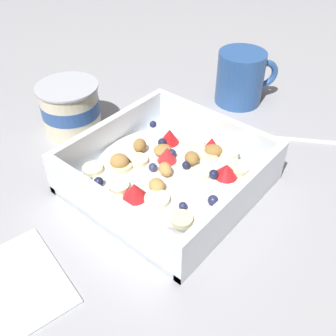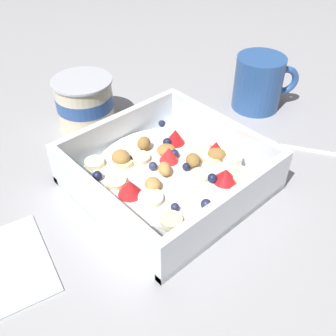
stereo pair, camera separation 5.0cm
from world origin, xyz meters
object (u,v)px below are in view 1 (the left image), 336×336
Objects in this scene: spoon at (270,135)px; folded_napkin at (2,291)px; coffee_mug at (241,78)px; fruit_bowl at (169,173)px; yogurt_cup at (71,108)px.

spoon is 1.32× the size of folded_napkin.
folded_napkin is (-0.42, 0.08, -0.00)m from spoon.
coffee_mug is 0.83× the size of folded_napkin.
fruit_bowl reaches higher than folded_napkin.
coffee_mug is (0.06, 0.10, 0.04)m from spoon.
folded_napkin is (-0.48, -0.02, -0.04)m from coffee_mug.
coffee_mug reaches higher than folded_napkin.
yogurt_cup reaches higher than fruit_bowl.
coffee_mug reaches higher than yogurt_cup.
spoon is at bearing -10.29° from folded_napkin.
coffee_mug is at bearing 57.20° from spoon.
spoon is 0.12m from coffee_mug.
coffee_mug is (0.25, 0.05, 0.03)m from fruit_bowl.
yogurt_cup is at bearing 36.53° from folded_napkin.
folded_napkin is (-0.23, 0.02, -0.02)m from fruit_bowl.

